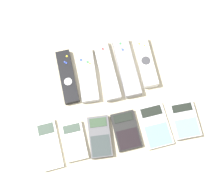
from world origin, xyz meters
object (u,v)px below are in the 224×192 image
remote_2 (107,70)px  calculator_3 (126,130)px  calculator_0 (49,145)px  remote_0 (67,77)px  calculator_5 (185,120)px  calculator_2 (100,137)px  remote_4 (145,62)px  remote_1 (87,75)px  calculator_4 (155,126)px  remote_3 (127,67)px  calculator_1 (74,141)px

remote_2 → calculator_3: remote_2 is taller
calculator_3 → calculator_0: bearing=177.4°
remote_0 → calculator_5: (0.34, -0.22, -0.00)m
calculator_0 → calculator_2: size_ratio=1.17×
remote_4 → calculator_2: remote_4 is taller
remote_1 → remote_4: remote_4 is taller
remote_2 → calculator_5: (0.21, -0.21, -0.00)m
remote_2 → calculator_4: size_ratio=1.50×
calculator_2 → calculator_5: 0.27m
remote_0 → calculator_2: bearing=-74.1°
remote_2 → calculator_0: (-0.22, -0.21, -0.01)m
calculator_2 → calculator_5: size_ratio=1.15×
remote_3 → remote_1: bearing=179.2°
calculator_1 → calculator_3: 0.17m
calculator_1 → calculator_5: calculator_5 is taller
remote_3 → calculator_3: size_ratio=1.68×
remote_3 → calculator_2: size_ratio=1.57×
calculator_4 → calculator_5: bearing=-3.9°
calculator_3 → calculator_5: 0.19m
remote_3 → calculator_3: (-0.04, -0.21, -0.01)m
remote_0 → calculator_0: (-0.09, -0.21, -0.00)m
remote_3 → calculator_2: (-0.13, -0.21, -0.00)m
calculator_5 → calculator_2: bearing=-179.6°
remote_2 → calculator_4: (0.12, -0.21, -0.01)m
remote_0 → remote_2: bearing=-3.4°
remote_0 → remote_4: 0.27m
calculator_1 → calculator_0: bearing=175.1°
remote_1 → calculator_5: bearing=-34.9°
calculator_4 → remote_3: bearing=99.7°
calculator_2 → calculator_0: bearing=-178.1°
calculator_1 → calculator_2: bearing=-2.9°
remote_0 → calculator_4: remote_0 is taller
remote_3 → calculator_0: remote_3 is taller
calculator_0 → calculator_1: size_ratio=1.27×
calculator_0 → calculator_5: size_ratio=1.34×
remote_0 → calculator_1: (-0.01, -0.22, -0.00)m
remote_3 → calculator_5: remote_3 is taller
remote_0 → calculator_0: 0.23m
calculator_1 → calculator_5: size_ratio=1.05×
calculator_3 → calculator_5: bearing=-3.4°
remote_1 → calculator_3: 0.23m
calculator_2 → calculator_3: bearing=6.1°
calculator_0 → calculator_4: (0.34, -0.00, -0.00)m
calculator_4 → calculator_3: bearing=175.5°
calculator_0 → calculator_3: (0.24, 0.00, 0.00)m
remote_3 → calculator_3: bearing=-103.5°
remote_1 → calculator_3: (0.09, -0.21, -0.00)m
calculator_0 → calculator_5: calculator_5 is taller
calculator_0 → calculator_1: calculator_1 is taller
calculator_1 → calculator_5: bearing=-2.3°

